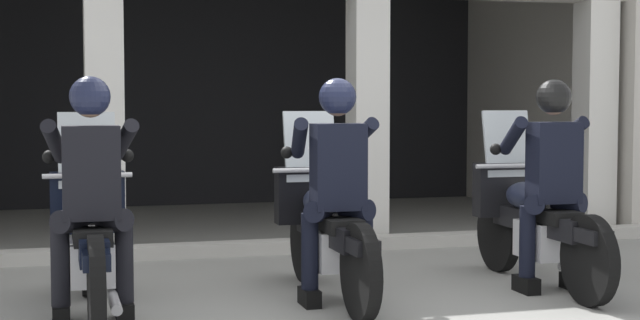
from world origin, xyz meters
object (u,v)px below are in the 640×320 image
Objects in this scene: police_officer_center at (337,171)px; police_officer_right at (552,166)px; motorcycle_right at (533,220)px; motorcycle_left at (91,239)px; police_officer_left at (91,177)px; motorcycle_center at (326,228)px.

police_officer_center is 1.00× the size of police_officer_right.
motorcycle_left is at bearing -175.97° from motorcycle_right.
police_officer_left and police_officer_right have the same top height.
motorcycle_center is 1.67m from motorcycle_right.
police_officer_center is (1.67, 0.09, 0.00)m from police_officer_left.
police_officer_left is 1.67m from police_officer_center.
motorcycle_center is (1.67, 0.09, 0.00)m from motorcycle_left.
motorcycle_left is 1.67m from motorcycle_center.
police_officer_center is (-0.00, -0.28, 0.44)m from motorcycle_center.
police_officer_center is 1.75m from motorcycle_right.
motorcycle_center is 1.29× the size of police_officer_right.
police_officer_right reaches higher than motorcycle_left.
police_officer_right is at bearing -3.30° from motorcycle_left.
police_officer_center is at bearing -85.51° from motorcycle_center.
police_officer_left is 1.00× the size of police_officer_right.
motorcycle_left is 3.35m from motorcycle_right.
police_officer_right is at bearing -4.81° from motorcycle_center.
motorcycle_right is at bearing 14.44° from police_officer_center.
police_officer_right reaches higher than motorcycle_right.
motorcycle_center is (1.67, 0.37, -0.44)m from police_officer_left.
police_officer_right is (3.34, -0.19, 0.44)m from motorcycle_left.
police_officer_left is 0.78× the size of motorcycle_right.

